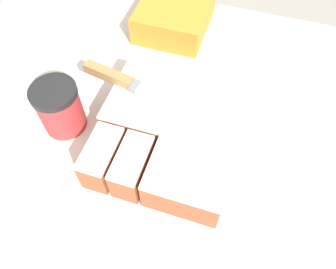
% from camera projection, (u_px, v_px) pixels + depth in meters
% --- Properties ---
extents(ground_plane, '(8.00, 8.00, 0.00)m').
position_uv_depth(ground_plane, '(176.00, 254.00, 1.46)').
color(ground_plane, '#9E9384').
extents(countertop, '(1.40, 1.10, 0.88)m').
position_uv_depth(countertop, '(179.00, 220.00, 1.09)').
color(countertop, beige).
rests_on(countertop, ground_plane).
extents(cake_board, '(0.35, 0.36, 0.01)m').
position_uv_depth(cake_board, '(168.00, 146.00, 0.73)').
color(cake_board, silver).
rests_on(cake_board, countertop).
extents(cake, '(0.29, 0.30, 0.08)m').
position_uv_depth(cake, '(170.00, 134.00, 0.69)').
color(cake, '#994C2D').
rests_on(cake, cake_board).
extents(knife, '(0.29, 0.08, 0.02)m').
position_uv_depth(knife, '(120.00, 80.00, 0.71)').
color(knife, silver).
rests_on(knife, cake).
extents(coffee_cup, '(0.10, 0.10, 0.12)m').
position_uv_depth(coffee_cup, '(60.00, 108.00, 0.72)').
color(coffee_cup, '#B23333').
rests_on(coffee_cup, countertop).
extents(storage_box, '(0.19, 0.22, 0.08)m').
position_uv_depth(storage_box, '(174.00, 16.00, 0.93)').
color(storage_box, orange).
rests_on(storage_box, countertop).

